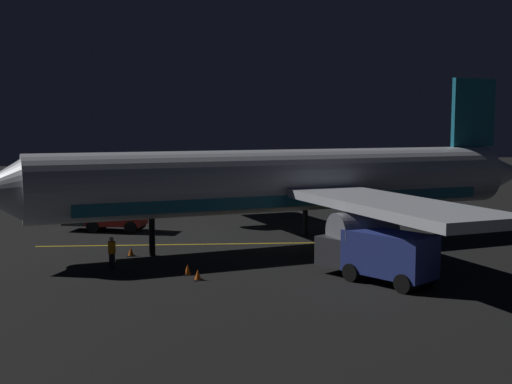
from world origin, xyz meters
name	(u,v)px	position (x,y,z in m)	size (l,w,h in m)	color
ground_plane	(286,247)	(0.00, 0.00, -0.10)	(180.00, 180.00, 0.20)	black
apron_guide_stripe	(219,244)	(1.66, 4.00, 0.00)	(0.24, 23.32, 0.01)	gold
airliner	(294,183)	(0.05, -0.59, 3.99)	(33.37, 38.64, 10.99)	silver
baggage_truck	(108,214)	(9.06, 10.45, 1.21)	(4.38, 6.15, 2.34)	maroon
catering_truck	(379,256)	(-10.30, -1.14, 1.29)	(6.43, 4.49, 2.52)	navy
ground_crew_worker	(112,253)	(-3.65, 11.20, 0.89)	(0.40, 0.40, 1.74)	black
traffic_cone_near_left	(198,275)	(-7.37, 7.32, 0.25)	(0.50, 0.50, 0.55)	#EA590F
traffic_cone_near_right	(131,252)	(-0.46, 9.86, 0.25)	(0.50, 0.50, 0.55)	#EA590F
traffic_cone_under_wing	(188,270)	(-6.12, 7.59, 0.25)	(0.50, 0.50, 0.55)	#EA590F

